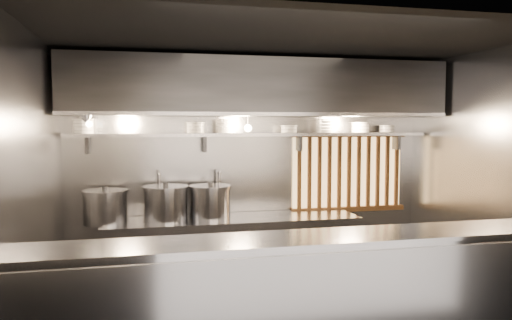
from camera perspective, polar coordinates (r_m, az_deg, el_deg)
name	(u,v)px	position (r m, az deg, el deg)	size (l,w,h in m)	color
ceiling	(284,41)	(4.88, 3.27, 13.44)	(4.50, 4.50, 0.00)	black
wall_back	(251,172)	(6.30, -0.59, -1.41)	(4.50, 4.50, 0.00)	gray
wall_left	(35,194)	(4.75, -23.90, -3.61)	(3.00, 3.00, 0.00)	gray
wall_right	(486,181)	(5.89, 24.77, -2.19)	(3.00, 3.00, 0.00)	gray
serving_counter	(317,306)	(4.16, 6.97, -16.21)	(4.50, 0.56, 1.13)	#A0A0A5
cooking_bench	(233,255)	(6.05, -2.64, -10.79)	(3.00, 0.70, 0.90)	#A0A0A5
bowl_shelf	(254,135)	(6.10, -0.23, 2.92)	(4.40, 0.34, 0.04)	#A0A0A5
exhaust_hood	(258,88)	(5.89, 0.25, 8.18)	(4.40, 0.81, 0.65)	#2D2D30
wood_screen	(348,172)	(6.66, 10.50, -1.35)	(1.56, 0.09, 1.04)	#FFC572
faucet_left	(159,183)	(6.04, -11.05, -2.62)	(0.04, 0.30, 0.50)	silver
faucet_right	(217,182)	(6.10, -4.45, -2.49)	(0.04, 0.30, 0.50)	silver
heat_lamp	(86,119)	(5.50, -18.81, 4.51)	(0.25, 0.35, 0.20)	#A0A0A5
pendant_bulb	(248,128)	(5.96, -0.91, 3.68)	(0.09, 0.09, 0.19)	#2D2D30
stock_pot_left	(105,207)	(5.84, -16.86, -5.11)	(0.58, 0.58, 0.42)	#A0A0A5
stock_pot_mid	(166,203)	(5.83, -10.26, -4.88)	(0.64, 0.64, 0.44)	#A0A0A5
stock_pot_right	(211,202)	(5.89, -5.22, -4.78)	(0.59, 0.59, 0.43)	#A0A0A5
bowl_stack_0	(83,126)	(5.98, -19.13, 3.67)	(0.24, 0.24, 0.17)	silver
bowl_stack_1	(196,128)	(5.98, -6.92, 3.69)	(0.22, 0.22, 0.13)	silver
bowl_stack_2	(225,126)	(6.03, -3.57, 3.90)	(0.25, 0.25, 0.17)	silver
bowl_stack_3	(289,129)	(6.21, 3.77, 3.56)	(0.21, 0.21, 0.09)	silver
bowl_stack_4	(325,126)	(6.36, 7.90, 3.88)	(0.23, 0.23, 0.17)	silver
bowl_stack_5	(360,127)	(6.55, 11.85, 3.67)	(0.24, 0.24, 0.13)	silver
bowl_stack_6	(387,129)	(6.71, 14.73, 3.48)	(0.20, 0.20, 0.09)	silver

